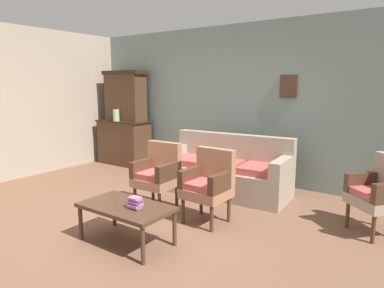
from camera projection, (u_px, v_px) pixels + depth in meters
ground_plane at (135, 225)px, 4.15m from camera, size 7.68×7.68×0.00m
wall_back_with_decor at (239, 103)px, 6.03m from camera, size 6.40×0.09×2.70m
side_cabinet at (124, 142)px, 7.30m from camera, size 1.16×0.55×0.93m
cabinet_upper_hutch at (125, 95)px, 7.20m from camera, size 0.99×0.38×1.03m
vase_on_cabinet at (116, 115)px, 7.07m from camera, size 0.13×0.13×0.24m
floral_couch at (225, 173)px, 5.34m from camera, size 2.02×0.93×0.90m
armchair_near_cabinet at (158, 172)px, 4.66m from camera, size 0.54×0.51×0.90m
armchair_near_couch_end at (209, 182)px, 4.19m from camera, size 0.54×0.51×0.90m
wingback_chair_by_fireplace at (381, 191)px, 3.84m from camera, size 0.71×0.71×0.90m
coffee_table at (126, 209)px, 3.63m from camera, size 1.00×0.56×0.42m
book_stack_on_table at (135, 203)px, 3.53m from camera, size 0.17×0.11×0.12m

